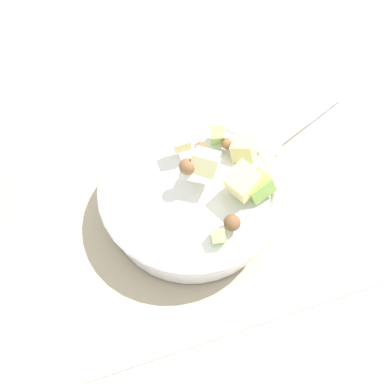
% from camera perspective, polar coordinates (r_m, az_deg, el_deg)
% --- Properties ---
extents(ground_plane, '(2.40, 2.40, 0.00)m').
position_cam_1_polar(ground_plane, '(0.60, -1.80, -2.84)').
color(ground_plane, silver).
extents(placemat, '(0.51, 0.37, 0.01)m').
position_cam_1_polar(placemat, '(0.60, -1.81, -2.70)').
color(placemat, tan).
rests_on(placemat, ground_plane).
extents(salad_bowl, '(0.25, 0.25, 0.12)m').
position_cam_1_polar(salad_bowl, '(0.56, 0.18, -0.38)').
color(salad_bowl, white).
rests_on(salad_bowl, placemat).
extents(serving_spoon, '(0.20, 0.11, 0.01)m').
position_cam_1_polar(serving_spoon, '(0.68, 12.78, 7.69)').
color(serving_spoon, '#B7B7BC').
rests_on(serving_spoon, placemat).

